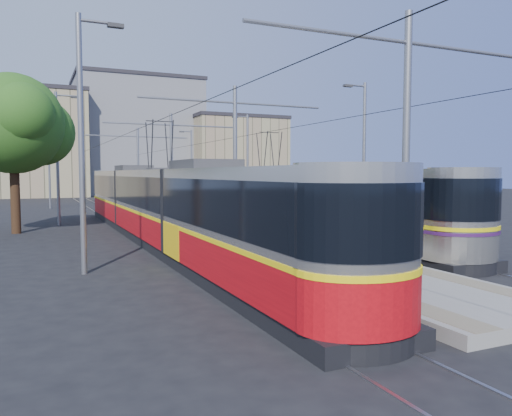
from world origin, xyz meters
name	(u,v)px	position (x,y,z in m)	size (l,w,h in m)	color
ground	(323,267)	(0.00, 0.00, 0.00)	(160.00, 160.00, 0.00)	black
platform	(184,220)	(0.00, 17.00, 0.15)	(4.00, 50.00, 0.30)	gray
tactile_strip_left	(162,218)	(-1.45, 17.00, 0.30)	(0.70, 50.00, 0.01)	gray
tactile_strip_right	(205,216)	(1.45, 17.00, 0.30)	(0.70, 50.00, 0.01)	gray
rails	(184,222)	(0.00, 17.00, 0.02)	(8.71, 70.00, 0.03)	gray
track_arrow	(265,297)	(-3.60, -3.00, 0.01)	(1.20, 5.00, 0.01)	silver
tram_left	(160,205)	(-3.60, 8.22, 1.70)	(2.43, 32.26, 5.50)	black
tram_right	(269,196)	(3.60, 11.74, 1.86)	(2.43, 30.56, 5.50)	black
catenary	(196,150)	(0.00, 14.15, 4.52)	(9.20, 70.00, 7.00)	gray
street_lamps	(168,159)	(0.00, 21.00, 4.18)	(15.18, 38.22, 8.00)	gray
shelter	(210,201)	(0.74, 13.93, 1.50)	(1.01, 1.21, 2.29)	black
tree	(20,126)	(-9.41, 14.80, 5.62)	(5.72, 5.29, 8.31)	#382314
building_left	(22,143)	(-10.00, 60.00, 7.17)	(16.32, 12.24, 14.33)	tan
building_centre	(137,137)	(6.00, 64.00, 8.74)	(18.36, 14.28, 17.46)	slate
building_right	(235,155)	(20.00, 58.00, 5.94)	(14.28, 10.20, 11.85)	tan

